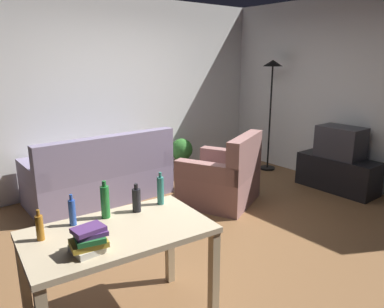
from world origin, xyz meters
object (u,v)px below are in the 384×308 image
at_px(bottle_tall, 160,190).
at_px(bottle_amber, 40,227).
at_px(bottle_dark, 136,200).
at_px(couch, 101,178).
at_px(potted_plant, 182,153).
at_px(tv_stand, 337,174).
at_px(bottle_green, 105,201).
at_px(book_stack, 89,240).
at_px(armchair, 223,179).
at_px(bottle_blue, 72,212).
at_px(tv, 341,142).
at_px(desk, 119,244).
at_px(torchiere_lamp, 272,85).

bearing_deg(bottle_tall, bottle_amber, -178.69).
bearing_deg(bottle_dark, bottle_amber, -178.96).
bearing_deg(couch, potted_plant, -168.66).
bearing_deg(tv_stand, bottle_green, 95.97).
distance_m(tv_stand, book_stack, 4.14).
xyz_separation_m(bottle_amber, bottle_green, (0.46, 0.06, 0.04)).
height_order(armchair, bottle_blue, bottle_blue).
bearing_deg(bottle_amber, couch, 57.58).
xyz_separation_m(tv_stand, bottle_dark, (-3.51, -0.43, 0.61)).
bearing_deg(tv, desk, 99.26).
relative_size(desk, book_stack, 5.55).
bearing_deg(armchair, bottle_tall, 7.74).
relative_size(potted_plant, bottle_blue, 2.61).
xyz_separation_m(torchiere_lamp, book_stack, (-4.02, -2.05, -0.58)).
distance_m(armchair, bottle_blue, 2.62).
height_order(torchiere_lamp, armchair, torchiere_lamp).
relative_size(armchair, bottle_green, 4.32).
relative_size(bottle_dark, bottle_tall, 0.83).
bearing_deg(bottle_dark, bottle_green, 169.29).
bearing_deg(bottle_dark, bottle_blue, 171.31).
relative_size(bottle_dark, book_stack, 0.94).
xyz_separation_m(tv_stand, tv, (0.00, -0.00, 0.46)).
bearing_deg(tv_stand, bottle_blue, 95.25).
distance_m(armchair, bottle_amber, 2.86).
distance_m(tv_stand, bottle_amber, 4.26).
height_order(bottle_blue, bottle_green, bottle_green).
bearing_deg(bottle_green, potted_plant, 44.45).
xyz_separation_m(desk, potted_plant, (2.49, 2.65, -0.32)).
distance_m(desk, book_stack, 0.36).
distance_m(bottle_green, book_stack, 0.48).
distance_m(couch, armchair, 1.61).
bearing_deg(torchiere_lamp, bottle_dark, -153.96).
xyz_separation_m(bottle_dark, book_stack, (-0.51, -0.34, -0.02)).
bearing_deg(tv, bottle_tall, 97.34).
xyz_separation_m(bottle_green, bottle_dark, (0.22, -0.04, -0.03)).
height_order(bottle_green, bottle_tall, bottle_green).
bearing_deg(desk, bottle_tall, 27.33).
bearing_deg(tv, bottle_green, 95.97).
xyz_separation_m(bottle_amber, bottle_dark, (0.69, 0.01, 0.01)).
bearing_deg(desk, book_stack, -144.28).
xyz_separation_m(desk, book_stack, (-0.26, -0.16, 0.18)).
relative_size(desk, armchair, 1.07).
relative_size(desk, bottle_green, 4.64).
height_order(bottle_amber, bottle_blue, bottle_blue).
bearing_deg(book_stack, potted_plant, 45.48).
relative_size(tv_stand, tv, 1.83).
bearing_deg(couch, bottle_amber, 57.58).
distance_m(armchair, book_stack, 2.85).
xyz_separation_m(desk, bottle_green, (0.02, 0.22, 0.23)).
bearing_deg(potted_plant, desk, -133.28).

